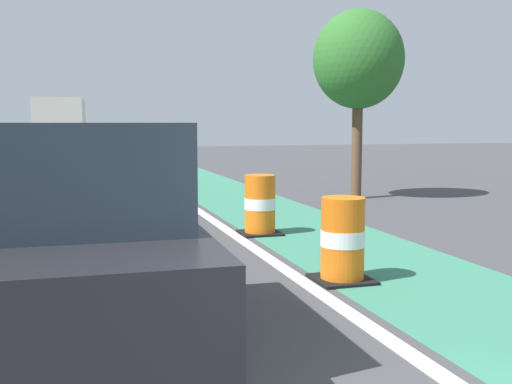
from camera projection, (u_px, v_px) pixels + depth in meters
The scene contains 9 objects.
bike_lane_strip at pixel (257, 207), 14.99m from camera, with size 2.50×80.00×0.01m, color #387F60.
lane_divider_stripe at pixel (196, 209), 14.56m from camera, with size 0.20×80.00×0.01m, color silver.
parked_suv_nearest at pixel (79, 237), 5.45m from camera, with size 1.99×4.64×2.04m.
parked_sedan_second at pixel (73, 183), 12.34m from camera, with size 2.10×4.20×1.70m.
parked_sedan_third at pixel (84, 162), 18.94m from camera, with size 2.08×4.19×1.70m.
traffic_barrel_front at pixel (343, 240), 7.92m from camera, with size 0.73×0.73×1.09m.
traffic_barrel_mid at pixel (260, 205), 11.28m from camera, with size 0.73×0.73×1.09m.
delivery_truck_down_block at pixel (62, 126), 32.40m from camera, with size 2.69×7.71×3.23m.
street_tree_sidewalk at pixel (358, 60), 16.24m from camera, with size 2.40×2.40×5.00m.
Camera 1 is at (-1.93, -2.21, 2.04)m, focal length 43.27 mm.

